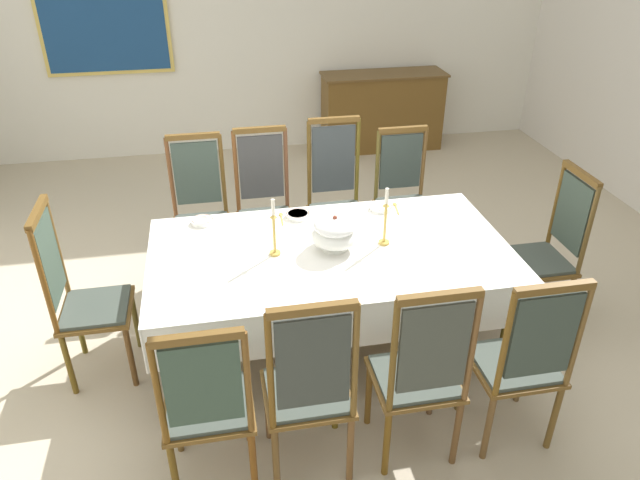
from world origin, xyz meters
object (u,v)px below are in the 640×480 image
chair_north_a (200,210)px  dining_table (330,259)px  bowl_near_right (381,207)px  sideboard (382,111)px  chair_head_west (81,295)px  spoon_secondary (396,206)px  spoon_primary (281,216)px  chair_north_d (403,195)px  bowl_near_left (298,215)px  chair_south_d (522,359)px  chair_head_east (548,248)px  candlestick_east (385,221)px  soup_tureen (335,233)px  candlestick_west (274,232)px  chair_north_b (264,204)px  chair_south_c (421,372)px  bowl_far_left (202,221)px  chair_south_a (208,404)px  chair_south_b (309,387)px  chair_north_c (336,196)px

chair_north_a → dining_table: bearing=128.6°
bowl_near_right → sideboard: (0.89, 3.03, -0.30)m
chair_head_west → sideboard: chair_head_west is taller
dining_table → spoon_secondary: bearing=40.4°
spoon_primary → dining_table: bearing=-60.7°
chair_north_d → bowl_near_left: (-0.95, -0.55, 0.20)m
chair_north_d → sideboard: bearing=-102.3°
chair_south_d → bowl_near_left: 1.76m
chair_head_east → candlestick_east: 1.22m
bowl_near_left → spoon_primary: size_ratio=0.94×
soup_tureen → candlestick_west: bearing=-180.0°
chair_head_west → spoon_secondary: chair_head_west is taller
chair_south_d → bowl_near_left: size_ratio=6.72×
chair_north_b → bowl_near_left: chair_north_b is taller
soup_tureen → bowl_near_left: size_ratio=1.77×
candlestick_west → sideboard: size_ratio=0.26×
chair_north_a → chair_north_d: bearing=179.9°
chair_head_east → candlestick_west: (-1.88, -0.00, 0.32)m
chair_north_b → bowl_near_right: chair_north_b is taller
candlestick_west → sideboard: bearing=64.0°
soup_tureen → spoon_primary: bearing=119.3°
chair_south_c → chair_south_d: (0.56, 0.00, -0.01)m
bowl_near_left → bowl_far_left: bearing=177.2°
dining_table → chair_south_a: size_ratio=2.07×
sideboard → candlestick_east: bearing=73.9°
chair_north_a → chair_head_west: bearing=54.4°
soup_tureen → chair_south_c: bearing=-77.1°
bowl_near_left → chair_south_a: bearing=-114.6°
bowl_near_right → chair_south_c: bearing=-98.0°
chair_south_a → chair_north_b: 2.08m
sideboard → chair_north_b: bearing=56.1°
chair_south_c → chair_south_d: chair_south_c is taller
chair_north_a → spoon_secondary: 1.49m
chair_north_a → spoon_secondary: size_ratio=6.49×
chair_south_b → spoon_secondary: size_ratio=6.53×
bowl_far_left → chair_south_c: bearing=-55.3°
spoon_primary → sideboard: 3.42m
spoon_secondary → sideboard: bearing=82.9°
chair_north_a → bowl_far_left: 0.55m
candlestick_west → candlestick_east: size_ratio=0.97×
chair_south_b → chair_north_c: bearing=74.2°
chair_south_d → chair_head_west: (-2.34, 1.01, 0.02)m
chair_south_b → chair_north_b: bearing=90.0°
chair_north_d → soup_tureen: bearing=52.0°
chair_south_c → chair_north_c: (0.00, 2.02, 0.02)m
bowl_near_right → spoon_primary: bowl_near_right is taller
candlestick_west → chair_north_a: bearing=114.3°
dining_table → chair_south_d: 1.30m
chair_south_b → spoon_primary: chair_south_b is taller
chair_head_east → soup_tureen: (-1.50, 0.00, 0.28)m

